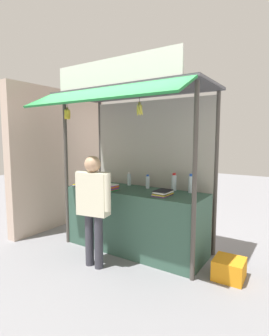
# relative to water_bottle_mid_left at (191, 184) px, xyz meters

# --- Properties ---
(ground_plane) EXTENTS (20.00, 20.00, 0.00)m
(ground_plane) POSITION_rel_water_bottle_mid_left_xyz_m (-0.82, -0.29, -1.11)
(ground_plane) COLOR gray
(stall_counter) EXTENTS (2.26, 0.76, 0.98)m
(stall_counter) POSITION_rel_water_bottle_mid_left_xyz_m (-0.82, -0.29, -0.62)
(stall_counter) COLOR #385B4C
(stall_counter) RESTS_ON ground
(stall_structure) EXTENTS (2.46, 1.62, 2.86)m
(stall_structure) POSITION_rel_water_bottle_mid_left_xyz_m (-0.82, -0.15, 0.63)
(stall_structure) COLOR #4C4742
(stall_structure) RESTS_ON ground
(water_bottle_mid_left) EXTENTS (0.08, 0.08, 0.29)m
(water_bottle_mid_left) POSITION_rel_water_bottle_mid_left_xyz_m (0.00, 0.00, 0.00)
(water_bottle_mid_left) COLOR silver
(water_bottle_mid_left) RESTS_ON stall_counter
(water_bottle_rear_center) EXTENTS (0.08, 0.08, 0.28)m
(water_bottle_rear_center) POSITION_rel_water_bottle_mid_left_xyz_m (-0.28, 0.01, -0.00)
(water_bottle_rear_center) COLOR silver
(water_bottle_rear_center) RESTS_ON stall_counter
(water_bottle_far_left) EXTENTS (0.06, 0.06, 0.23)m
(water_bottle_far_left) POSITION_rel_water_bottle_mid_left_xyz_m (-0.72, -0.06, -0.03)
(water_bottle_far_left) COLOR silver
(water_bottle_far_left) RESTS_ON stall_counter
(water_bottle_mid_right) EXTENTS (0.06, 0.06, 0.23)m
(water_bottle_mid_right) POSITION_rel_water_bottle_mid_left_xyz_m (-1.13, 0.01, -0.03)
(water_bottle_mid_right) COLOR silver
(water_bottle_mid_right) RESTS_ON stall_counter
(magazine_stack_right) EXTENTS (0.24, 0.27, 0.04)m
(magazine_stack_right) POSITION_rel_water_bottle_mid_left_xyz_m (-1.76, -0.51, -0.11)
(magazine_stack_right) COLOR black
(magazine_stack_right) RESTS_ON stall_counter
(magazine_stack_front_right) EXTENTS (0.24, 0.30, 0.08)m
(magazine_stack_front_right) POSITION_rel_water_bottle_mid_left_xyz_m (-0.26, -0.41, -0.09)
(magazine_stack_front_right) COLOR purple
(magazine_stack_front_right) RESTS_ON stall_counter
(magazine_stack_far_right) EXTENTS (0.25, 0.28, 0.09)m
(magazine_stack_far_right) POSITION_rel_water_bottle_mid_left_xyz_m (-1.14, -0.53, -0.09)
(magazine_stack_far_right) COLOR green
(magazine_stack_far_right) RESTS_ON stall_counter
(banana_bunch_leftmost) EXTENTS (0.09, 0.09, 0.29)m
(banana_bunch_leftmost) POSITION_rel_water_bottle_mid_left_xyz_m (-0.43, -0.77, 1.05)
(banana_bunch_leftmost) COLOR #332D23
(banana_bunch_rightmost) EXTENTS (0.12, 0.11, 0.30)m
(banana_bunch_rightmost) POSITION_rel_water_bottle_mid_left_xyz_m (-1.78, -0.77, 1.06)
(banana_bunch_rightmost) COLOR #332D23
(vendor_person) EXTENTS (0.59, 0.26, 1.56)m
(vendor_person) POSITION_rel_water_bottle_mid_left_xyz_m (-0.98, -1.08, -0.17)
(vendor_person) COLOR #383842
(vendor_person) RESTS_ON ground
(plastic_crate) EXTENTS (0.38, 0.38, 0.26)m
(plastic_crate) POSITION_rel_water_bottle_mid_left_xyz_m (0.69, -0.38, -0.98)
(plastic_crate) COLOR orange
(plastic_crate) RESTS_ON ground
(neighbour_wall) EXTENTS (0.20, 2.40, 2.76)m
(neighbour_wall) POSITION_rel_water_bottle_mid_left_xyz_m (-2.83, 0.01, 0.27)
(neighbour_wall) COLOR beige
(neighbour_wall) RESTS_ON ground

